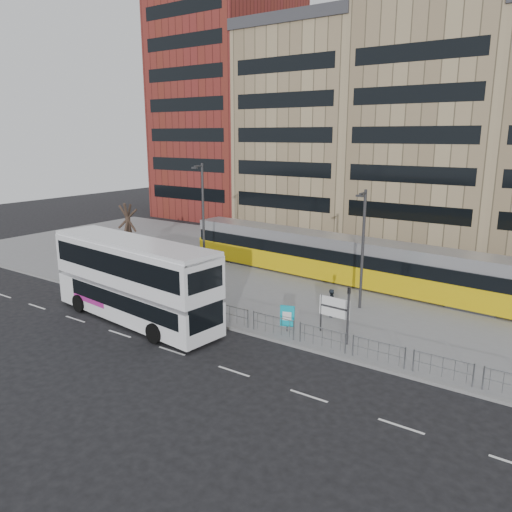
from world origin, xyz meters
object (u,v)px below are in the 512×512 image
Objects in this scene: station_sign at (334,309)px; bare_tree at (127,201)px; double_decker_bus at (134,278)px; pedestrian at (332,303)px; traffic_light_west at (136,267)px; traffic_light_east at (348,308)px; tram at (348,260)px; lamp_post_east at (363,245)px; ad_panel at (287,316)px; lamp_post_west at (203,215)px.

station_sign is 24.09m from bare_tree.
double_decker_bus is at bearing -40.25° from bare_tree.
double_decker_bus is 7.34× the size of pedestrian.
traffic_light_west is 1.00× the size of traffic_light_east.
lamp_post_east is (3.07, -4.95, 2.43)m from tram.
traffic_light_east is at bearing -155.55° from pedestrian.
station_sign is at bearing 138.02° from traffic_light_east.
ad_panel is at bearing -150.96° from station_sign.
double_decker_bus is at bearing -72.88° from lamp_post_west.
traffic_light_west is at bearing -90.98° from lamp_post_west.
lamp_post_west is at bearing 177.38° from lamp_post_east.
bare_tree is at bearing 158.87° from traffic_light_west.
double_decker_bus is at bearing -138.19° from lamp_post_east.
lamp_post_east is at bearing -31.31° from pedestrian.
tram is at bearing 78.62° from ad_panel.
ad_panel is 0.49× the size of traffic_light_west.
tram is 10.40m from station_sign.
lamp_post_west is 13.39m from lamp_post_east.
lamp_post_west is (-10.29, -4.34, 3.00)m from tram.
station_sign reaches higher than ad_panel.
ad_panel is 3.66m from traffic_light_east.
station_sign is 1.39× the size of ad_panel.
double_decker_bus is 1.76× the size of bare_tree.
traffic_light_west is 7.34m from lamp_post_west.
ad_panel is at bearing 27.09° from double_decker_bus.
station_sign is 14.10m from traffic_light_west.
pedestrian is 0.55× the size of traffic_light_west.
lamp_post_east reaches higher than traffic_light_east.
pedestrian is (-1.33, 2.45, -0.60)m from station_sign.
lamp_post_west is at bearing 63.95° from pedestrian.
bare_tree is at bearing 145.66° from double_decker_bus.
double_decker_bus is at bearing 113.01° from pedestrian.
lamp_post_east reaches higher than pedestrian.
traffic_light_west is (-11.72, -0.30, 1.09)m from ad_panel.
ad_panel is 0.49× the size of traffic_light_east.
tram is 9.18× the size of traffic_light_east.
double_decker_bus is 11.89m from pedestrian.
double_decker_bus is at bearing -26.01° from traffic_light_west.
bare_tree is at bearing 176.96° from lamp_post_west.
station_sign is 2.63m from ad_panel.
station_sign is 2.85m from pedestrian.
traffic_light_east is at bearing 22.54° from double_decker_bus.
ad_panel is at bearing 19.24° from traffic_light_west.
ad_panel is at bearing -106.58° from lamp_post_east.
lamp_post_west is at bearing 132.39° from ad_panel.
ad_panel is 0.20× the size of lamp_post_east.
tram reaches higher than traffic_light_east.
station_sign is at bearing -65.48° from tram.
tram is 11.63m from traffic_light_east.
lamp_post_west reaches higher than traffic_light_west.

